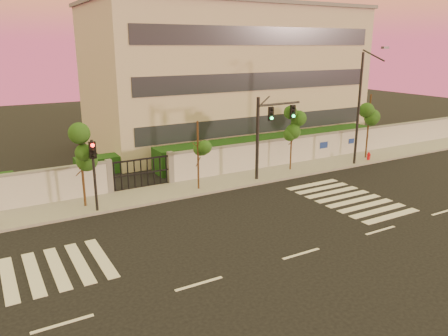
{
  "coord_description": "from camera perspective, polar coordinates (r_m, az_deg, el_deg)",
  "views": [
    {
      "loc": [
        -11.58,
        -13.34,
        8.81
      ],
      "look_at": [
        -0.45,
        6.0,
        2.5
      ],
      "focal_mm": 35.0,
      "sensor_mm": 36.0,
      "label": 1
    }
  ],
  "objects": [
    {
      "name": "ground",
      "position": [
        19.74,
        10.05,
        -10.99
      ],
      "size": [
        120.0,
        120.0,
        0.0
      ],
      "primitive_type": "plane",
      "color": "black",
      "rests_on": "ground"
    },
    {
      "name": "sidewalk",
      "position": [
        27.91,
        -3.82,
        -2.5
      ],
      "size": [
        60.0,
        3.0,
        0.15
      ],
      "primitive_type": "cube",
      "color": "gray",
      "rests_on": "ground"
    },
    {
      "name": "perimeter_wall",
      "position": [
        28.96,
        -4.98,
        0.22
      ],
      "size": [
        60.0,
        0.36,
        2.2
      ],
      "color": "#BABDC2",
      "rests_on": "ground"
    },
    {
      "name": "hedge_row",
      "position": [
        31.86,
        -5.34,
        1.18
      ],
      "size": [
        41.0,
        4.25,
        1.8
      ],
      "color": "black",
      "rests_on": "ground"
    },
    {
      "name": "institutional_building",
      "position": [
        40.98,
        0.3,
        12.06
      ],
      "size": [
        24.4,
        12.4,
        12.25
      ],
      "color": "beige",
      "rests_on": "ground"
    },
    {
      "name": "road_markings",
      "position": [
        21.68,
        0.36,
        -8.17
      ],
      "size": [
        57.0,
        7.62,
        0.02
      ],
      "color": "silver",
      "rests_on": "ground"
    },
    {
      "name": "street_tree_c",
      "position": [
        24.79,
        -18.23,
        2.6
      ],
      "size": [
        1.63,
        1.3,
        4.75
      ],
      "color": "#382314",
      "rests_on": "ground"
    },
    {
      "name": "street_tree_d",
      "position": [
        26.61,
        -3.42,
        3.69
      ],
      "size": [
        1.44,
        1.14,
        4.42
      ],
      "color": "#382314",
      "rests_on": "ground"
    },
    {
      "name": "street_tree_e",
      "position": [
        31.22,
        8.89,
        5.76
      ],
      "size": [
        1.4,
        1.12,
        4.74
      ],
      "color": "#382314",
      "rests_on": "ground"
    },
    {
      "name": "street_tree_f",
      "position": [
        36.02,
        18.48,
        6.98
      ],
      "size": [
        1.59,
        1.26,
        5.16
      ],
      "color": "#382314",
      "rests_on": "ground"
    },
    {
      "name": "traffic_signal_main",
      "position": [
        28.96,
        5.59,
        5.22
      ],
      "size": [
        3.54,
        0.43,
        5.6
      ],
      "rotation": [
        0.0,
        0.0,
        0.06
      ],
      "color": "black",
      "rests_on": "ground"
    },
    {
      "name": "traffic_signal_secondary",
      "position": [
        24.05,
        -16.63,
        0.08
      ],
      "size": [
        0.32,
        0.32,
        4.06
      ],
      "rotation": [
        0.0,
        0.0,
        -0.04
      ],
      "color": "black",
      "rests_on": "ground"
    },
    {
      "name": "streetlight_east",
      "position": [
        33.59,
        17.46,
        8.05
      ],
      "size": [
        0.52,
        2.1,
        8.71
      ],
      "color": "black",
      "rests_on": "ground"
    },
    {
      "name": "fire_hydrant",
      "position": [
        35.93,
        18.36,
        1.39
      ],
      "size": [
        0.3,
        0.28,
        0.76
      ],
      "rotation": [
        0.0,
        0.0,
        -0.29
      ],
      "color": "red",
      "rests_on": "ground"
    }
  ]
}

